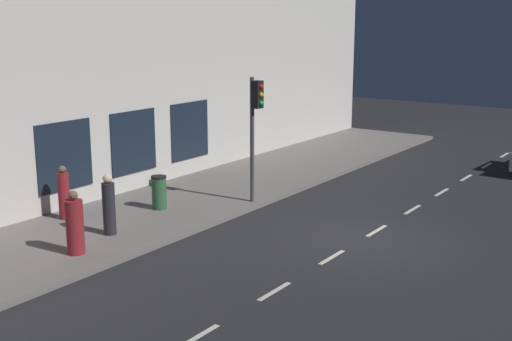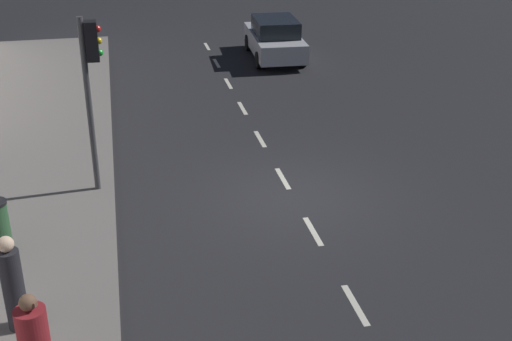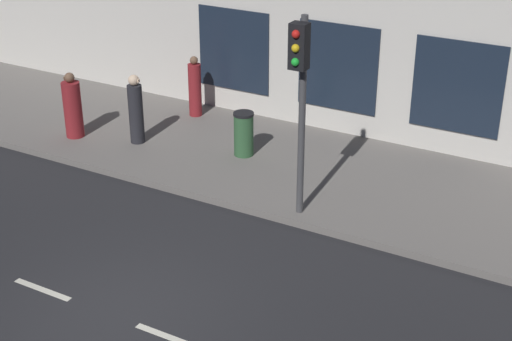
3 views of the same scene
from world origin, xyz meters
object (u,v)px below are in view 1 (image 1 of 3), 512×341
pedestrian_2 (75,225)px  pedestrian_1 (64,194)px  pedestrian_0 (109,206)px  traffic_light (255,116)px  trash_bin (159,192)px

pedestrian_2 → pedestrian_1: bearing=-94.1°
pedestrian_0 → pedestrian_2: size_ratio=1.04×
traffic_light → pedestrian_0: bearing=74.8°
traffic_light → trash_bin: size_ratio=3.82×
pedestrian_0 → traffic_light: bearing=67.0°
traffic_light → trash_bin: bearing=50.3°
pedestrian_1 → trash_bin: bearing=73.1°
pedestrian_0 → trash_bin: 2.65m
pedestrian_0 → pedestrian_1: (2.14, -0.24, -0.06)m
traffic_light → trash_bin: traffic_light is taller
traffic_light → pedestrian_0: 5.45m
traffic_light → pedestrian_1: size_ratio=2.50×
traffic_light → pedestrian_1: (3.47, 4.66, -2.02)m
traffic_light → pedestrian_0: size_ratio=2.35×
pedestrian_0 → trash_bin: pedestrian_0 is taller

